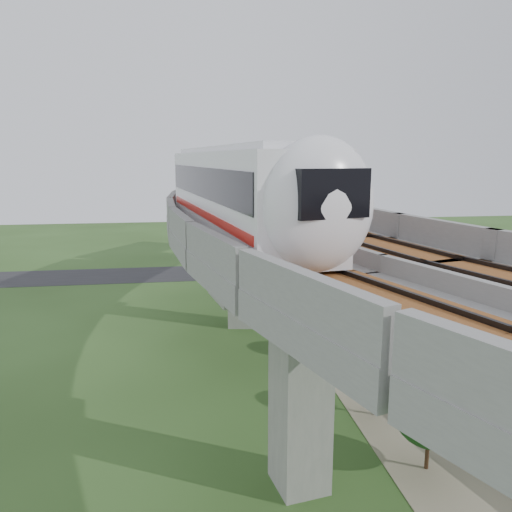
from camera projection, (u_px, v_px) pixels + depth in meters
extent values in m
plane|color=#2B471C|center=(246.00, 380.00, 31.16)|extent=(160.00, 160.00, 0.00)
cube|color=gray|center=(472.00, 379.00, 31.23)|extent=(18.00, 26.00, 0.04)
cube|color=#232326|center=(215.00, 272.00, 60.27)|extent=(60.00, 8.00, 0.03)
cube|color=#99968E|center=(286.00, 234.00, 62.52)|extent=(2.86, 2.93, 8.40)
cube|color=#99968E|center=(286.00, 196.00, 61.59)|extent=(7.21, 5.74, 1.20)
cube|color=#99968E|center=(241.00, 275.00, 40.59)|extent=(2.35, 2.51, 8.40)
cube|color=#99968E|center=(240.00, 217.00, 39.66)|extent=(7.31, 3.58, 1.20)
cube|color=#99968E|center=(300.00, 392.00, 20.37)|extent=(2.35, 2.51, 8.40)
cube|color=#99968E|center=(303.00, 278.00, 19.44)|extent=(7.31, 3.58, 1.20)
cube|color=gray|center=(270.00, 191.00, 55.87)|extent=(16.42, 20.91, 0.80)
cube|color=gray|center=(234.00, 182.00, 56.99)|extent=(8.66, 17.08, 1.00)
cube|color=gray|center=(308.00, 183.00, 54.41)|extent=(8.66, 17.08, 1.00)
cube|color=brown|center=(252.00, 186.00, 56.44)|extent=(10.68, 18.08, 0.12)
cube|color=black|center=(252.00, 185.00, 56.42)|extent=(9.69, 17.59, 0.12)
cube|color=brown|center=(289.00, 187.00, 55.12)|extent=(10.68, 18.08, 0.12)
cube|color=black|center=(289.00, 186.00, 55.10)|extent=(9.69, 17.59, 0.12)
cube|color=gray|center=(240.00, 206.00, 38.18)|extent=(11.77, 20.03, 0.80)
cube|color=gray|center=(183.00, 194.00, 38.03)|extent=(3.22, 18.71, 1.00)
cube|color=gray|center=(296.00, 194.00, 37.99)|extent=(3.22, 18.71, 1.00)
cube|color=brown|center=(211.00, 200.00, 38.11)|extent=(5.44, 19.05, 0.12)
cube|color=black|center=(211.00, 198.00, 38.08)|extent=(4.35, 18.88, 0.12)
cube|color=brown|center=(268.00, 200.00, 38.08)|extent=(5.44, 19.05, 0.12)
cube|color=black|center=(268.00, 198.00, 38.06)|extent=(4.35, 18.88, 0.12)
cube|color=gray|center=(290.00, 248.00, 20.47)|extent=(11.77, 20.03, 0.80)
cube|color=gray|center=(186.00, 230.00, 19.05)|extent=(3.22, 18.71, 1.00)
cube|color=gray|center=(384.00, 222.00, 21.54)|extent=(3.22, 18.71, 1.00)
cube|color=brown|center=(239.00, 239.00, 19.74)|extent=(5.44, 19.05, 0.12)
cube|color=black|center=(239.00, 236.00, 19.72)|extent=(4.35, 18.88, 0.12)
cube|color=brown|center=(339.00, 234.00, 21.02)|extent=(5.44, 19.05, 0.12)
cube|color=black|center=(339.00, 231.00, 20.99)|extent=(4.35, 18.88, 0.12)
cube|color=silver|center=(235.00, 193.00, 19.87)|extent=(4.83, 15.23, 3.20)
cube|color=silver|center=(235.00, 149.00, 19.54)|extent=(4.19, 14.41, 0.22)
cube|color=black|center=(235.00, 182.00, 19.79)|extent=(4.81, 14.65, 1.15)
cube|color=red|center=(235.00, 212.00, 20.02)|extent=(4.81, 14.65, 0.30)
cube|color=black|center=(235.00, 229.00, 20.16)|extent=(3.72, 12.89, 0.28)
cube|color=silver|center=(207.00, 178.00, 34.93)|extent=(4.28, 15.20, 3.20)
cube|color=silver|center=(207.00, 153.00, 34.60)|extent=(3.66, 14.40, 0.22)
cube|color=black|center=(207.00, 171.00, 34.84)|extent=(4.27, 14.61, 1.15)
cube|color=red|center=(208.00, 189.00, 35.07)|extent=(4.27, 14.61, 0.30)
cube|color=black|center=(208.00, 199.00, 35.21)|extent=(3.24, 12.88, 0.28)
cube|color=silver|center=(235.00, 172.00, 50.14)|extent=(7.77, 15.00, 3.20)
cube|color=silver|center=(235.00, 154.00, 49.81)|extent=(7.00, 14.11, 0.22)
cube|color=black|center=(235.00, 167.00, 50.05)|extent=(7.62, 14.46, 1.15)
cube|color=red|center=(235.00, 179.00, 50.28)|extent=(7.62, 14.46, 0.30)
cube|color=black|center=(235.00, 186.00, 50.42)|extent=(6.24, 12.61, 0.28)
cube|color=silver|center=(279.00, 169.00, 64.55)|extent=(10.78, 13.86, 3.20)
cube|color=silver|center=(279.00, 155.00, 64.22)|extent=(9.91, 12.93, 0.22)
cube|color=black|center=(279.00, 165.00, 64.46)|extent=(10.49, 13.40, 1.15)
cube|color=red|center=(279.00, 174.00, 64.70)|extent=(10.49, 13.40, 0.30)
cube|color=black|center=(279.00, 180.00, 64.83)|extent=(8.84, 11.55, 0.28)
ellipsoid|color=silver|center=(319.00, 205.00, 13.16)|extent=(3.69, 2.62, 3.64)
cylinder|color=#2D382D|center=(340.00, 285.00, 51.50)|extent=(0.08, 0.08, 1.50)
cube|color=#2D382D|center=(339.00, 291.00, 49.13)|extent=(1.69, 4.77, 1.40)
cylinder|color=#2D382D|center=(338.00, 297.00, 46.74)|extent=(0.08, 0.08, 1.50)
cube|color=#2D382D|center=(340.00, 305.00, 44.33)|extent=(1.23, 4.91, 1.40)
cylinder|color=#2D382D|center=(343.00, 314.00, 41.91)|extent=(0.08, 0.08, 1.50)
cube|color=#2D382D|center=(347.00, 323.00, 39.49)|extent=(0.75, 4.99, 1.40)
cylinder|color=#2D382D|center=(354.00, 334.00, 37.07)|extent=(0.08, 0.08, 1.50)
cube|color=#2D382D|center=(364.00, 346.00, 34.65)|extent=(0.27, 5.04, 1.40)
cylinder|color=#2D382D|center=(376.00, 360.00, 32.24)|extent=(0.08, 0.08, 1.50)
cube|color=#2D382D|center=(393.00, 377.00, 29.85)|extent=(0.27, 5.04, 1.40)
cylinder|color=#2D382D|center=(415.00, 395.00, 27.49)|extent=(0.08, 0.08, 1.50)
cube|color=#2D382D|center=(442.00, 417.00, 25.15)|extent=(0.75, 4.99, 1.40)
cylinder|color=#2D382D|center=(478.00, 444.00, 22.84)|extent=(0.08, 0.08, 1.50)
cylinder|color=#382314|center=(325.00, 277.00, 54.89)|extent=(0.18, 0.18, 1.34)
ellipsoid|color=#133D14|center=(325.00, 265.00, 54.62)|extent=(2.34, 2.34, 1.99)
cylinder|color=#382314|center=(316.00, 292.00, 49.26)|extent=(0.18, 0.18, 1.12)
ellipsoid|color=#133D14|center=(316.00, 281.00, 49.04)|extent=(1.92, 1.92, 1.63)
cylinder|color=#382314|center=(311.00, 318.00, 41.32)|extent=(0.18, 0.18, 1.16)
ellipsoid|color=#133D14|center=(312.00, 302.00, 41.06)|extent=(2.52, 2.52, 2.14)
cylinder|color=#382314|center=(339.00, 348.00, 34.61)|extent=(0.18, 0.18, 1.35)
ellipsoid|color=#133D14|center=(339.00, 326.00, 34.31)|extent=(2.91, 2.91, 2.47)
cylinder|color=#382314|center=(376.00, 401.00, 26.71)|extent=(0.18, 0.18, 1.65)
ellipsoid|color=#133D14|center=(377.00, 373.00, 26.40)|extent=(2.59, 2.59, 2.20)
cylinder|color=#382314|center=(427.00, 453.00, 22.05)|extent=(0.18, 0.18, 1.60)
ellipsoid|color=#133D14|center=(430.00, 417.00, 21.72)|extent=(3.01, 3.01, 2.56)
imported|color=black|center=(441.00, 337.00, 36.92)|extent=(3.76, 1.75, 1.06)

